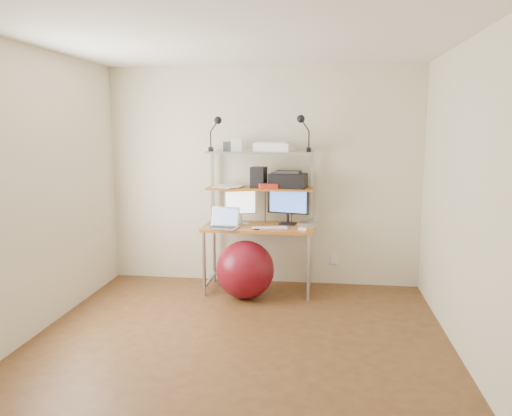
% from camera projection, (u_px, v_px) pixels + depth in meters
% --- Properties ---
extents(room, '(3.60, 3.60, 3.60)m').
position_uv_depth(room, '(237.00, 198.00, 4.00)').
color(room, brown).
rests_on(room, ground).
extents(computer_desk, '(1.20, 0.60, 1.57)m').
position_uv_depth(computer_desk, '(259.00, 206.00, 5.52)').
color(computer_desk, '#B86C23').
rests_on(computer_desk, ground).
extents(desktop, '(1.20, 0.60, 0.00)m').
position_uv_depth(desktop, '(259.00, 226.00, 5.49)').
color(desktop, '#B86C23').
rests_on(desktop, computer_desk).
extents(mid_shelf, '(1.18, 0.34, 0.00)m').
position_uv_depth(mid_shelf, '(260.00, 187.00, 5.55)').
color(mid_shelf, '#B86C23').
rests_on(mid_shelf, computer_desk).
extents(top_shelf, '(1.18, 0.34, 0.00)m').
position_uv_depth(top_shelf, '(260.00, 151.00, 5.49)').
color(top_shelf, '#A3A3A7').
rests_on(top_shelf, computer_desk).
extents(floor, '(3.60, 3.60, 0.00)m').
position_uv_depth(floor, '(237.00, 345.00, 4.20)').
color(floor, brown).
rests_on(floor, ground).
extents(wall_outlet, '(0.08, 0.01, 0.12)m').
position_uv_depth(wall_outlet, '(335.00, 259.00, 5.79)').
color(wall_outlet, white).
rests_on(wall_outlet, room).
extents(monitor_silver, '(0.36, 0.18, 0.41)m').
position_uv_depth(monitor_silver, '(241.00, 205.00, 5.58)').
color(monitor_silver, '#A9A9AD').
rests_on(monitor_silver, desktop).
extents(monitor_black, '(0.47, 0.18, 0.47)m').
position_uv_depth(monitor_black, '(288.00, 203.00, 5.55)').
color(monitor_black, black).
rests_on(monitor_black, desktop).
extents(laptop, '(0.35, 0.30, 0.28)m').
position_uv_depth(laptop, '(224.00, 224.00, 5.37)').
color(laptop, '#BCBCC1').
rests_on(laptop, desktop).
extents(keyboard, '(0.39, 0.18, 0.01)m').
position_uv_depth(keyboard, '(270.00, 228.00, 5.36)').
color(keyboard, white).
rests_on(keyboard, desktop).
extents(mouse, '(0.10, 0.07, 0.02)m').
position_uv_depth(mouse, '(303.00, 229.00, 5.26)').
color(mouse, white).
rests_on(mouse, desktop).
extents(mac_mini, '(0.24, 0.24, 0.04)m').
position_uv_depth(mac_mini, '(308.00, 224.00, 5.49)').
color(mac_mini, '#BCBCC1').
rests_on(mac_mini, desktop).
extents(phone, '(0.07, 0.13, 0.01)m').
position_uv_depth(phone, '(257.00, 228.00, 5.33)').
color(phone, black).
rests_on(phone, desktop).
extents(printer, '(0.43, 0.32, 0.19)m').
position_uv_depth(printer, '(288.00, 180.00, 5.50)').
color(printer, black).
rests_on(printer, mid_shelf).
extents(nas_cube, '(0.18, 0.18, 0.23)m').
position_uv_depth(nas_cube, '(259.00, 177.00, 5.53)').
color(nas_cube, black).
rests_on(nas_cube, mid_shelf).
extents(red_box, '(0.23, 0.18, 0.05)m').
position_uv_depth(red_box, '(268.00, 186.00, 5.45)').
color(red_box, red).
rests_on(red_box, mid_shelf).
extents(scanner, '(0.45, 0.35, 0.11)m').
position_uv_depth(scanner, '(274.00, 147.00, 5.47)').
color(scanner, white).
rests_on(scanner, top_shelf).
extents(box_white, '(0.13, 0.11, 0.14)m').
position_uv_depth(box_white, '(237.00, 145.00, 5.52)').
color(box_white, white).
rests_on(box_white, top_shelf).
extents(box_grey, '(0.13, 0.13, 0.10)m').
position_uv_depth(box_grey, '(230.00, 146.00, 5.55)').
color(box_grey, '#2D2D2F').
rests_on(box_grey, top_shelf).
extents(clip_lamp_left, '(0.15, 0.08, 0.38)m').
position_uv_depth(clip_lamp_left, '(216.00, 126.00, 5.43)').
color(clip_lamp_left, black).
rests_on(clip_lamp_left, top_shelf).
extents(clip_lamp_right, '(0.16, 0.09, 0.39)m').
position_uv_depth(clip_lamp_right, '(302.00, 125.00, 5.30)').
color(clip_lamp_right, black).
rests_on(clip_lamp_right, top_shelf).
extents(exercise_ball, '(0.62, 0.62, 0.62)m').
position_uv_depth(exercise_ball, '(245.00, 270.00, 5.32)').
color(exercise_ball, maroon).
rests_on(exercise_ball, floor).
extents(paper_stack, '(0.38, 0.39, 0.02)m').
position_uv_depth(paper_stack, '(228.00, 186.00, 5.59)').
color(paper_stack, white).
rests_on(paper_stack, mid_shelf).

